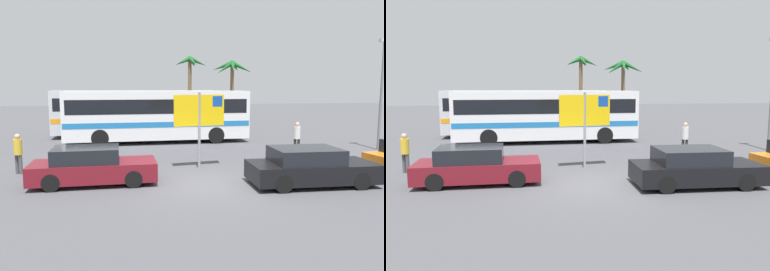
% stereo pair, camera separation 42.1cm
% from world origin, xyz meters
% --- Properties ---
extents(ground, '(120.00, 120.00, 0.00)m').
position_xyz_m(ground, '(0.00, 0.00, 0.00)').
color(ground, '#4C4C51').
extents(bus_front_coach, '(11.09, 2.43, 3.17)m').
position_xyz_m(bus_front_coach, '(-0.74, 10.57, 1.78)').
color(bus_front_coach, white).
rests_on(bus_front_coach, ground).
extents(bus_rear_coach, '(11.09, 2.43, 3.17)m').
position_xyz_m(bus_rear_coach, '(-1.94, 13.97, 1.78)').
color(bus_rear_coach, silver).
rests_on(bus_rear_coach, ground).
extents(ferry_sign, '(2.19, 0.33, 3.20)m').
position_xyz_m(ferry_sign, '(0.28, 2.86, 2.33)').
color(ferry_sign, gray).
rests_on(ferry_sign, ground).
extents(car_maroon, '(4.33, 1.79, 1.32)m').
position_xyz_m(car_maroon, '(-4.03, 1.04, 0.64)').
color(car_maroon, maroon).
rests_on(car_maroon, ground).
extents(car_black, '(4.46, 2.08, 1.32)m').
position_xyz_m(car_black, '(3.46, -0.56, 0.64)').
color(car_black, black).
rests_on(car_black, ground).
extents(pedestrian_near_sign, '(0.32, 0.32, 1.60)m').
position_xyz_m(pedestrian_near_sign, '(-6.99, 3.16, 0.94)').
color(pedestrian_near_sign, '#4C4C51').
rests_on(pedestrian_near_sign, ground).
extents(pedestrian_crossing_lot, '(0.32, 0.32, 1.65)m').
position_xyz_m(pedestrian_crossing_lot, '(5.79, 5.07, 0.97)').
color(pedestrian_crossing_lot, '#2D2D33').
rests_on(pedestrian_crossing_lot, ground).
extents(palm_tree_seaside, '(3.45, 3.63, 5.67)m').
position_xyz_m(palm_tree_seaside, '(6.50, 18.68, 4.67)').
color(palm_tree_seaside, brown).
rests_on(palm_tree_seaside, ground).
extents(palm_tree_inland, '(2.87, 3.02, 6.10)m').
position_xyz_m(palm_tree_inland, '(3.12, 20.19, 4.85)').
color(palm_tree_inland, brown).
rests_on(palm_tree_inland, ground).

